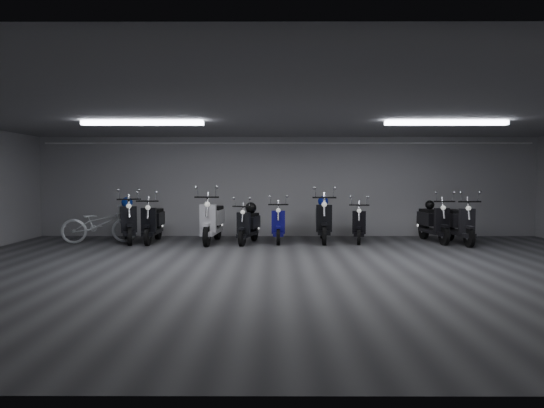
{
  "coord_description": "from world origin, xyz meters",
  "views": [
    {
      "loc": [
        -0.41,
        -8.57,
        1.67
      ],
      "look_at": [
        -0.44,
        2.5,
        1.05
      ],
      "focal_mm": 31.78,
      "sensor_mm": 36.0,
      "label": 1
    }
  ],
  "objects_px": {
    "scooter_7": "(359,218)",
    "scooter_5": "(323,214)",
    "scooter_2": "(212,214)",
    "bicycle": "(99,220)",
    "helmet_1": "(251,208)",
    "scooter_9": "(459,217)",
    "scooter_3": "(248,220)",
    "scooter_4": "(278,218)",
    "scooter_0": "(128,215)",
    "helmet_3": "(323,201)",
    "helmet_0": "(430,205)",
    "scooter_8": "(434,216)",
    "helmet_2": "(127,202)",
    "scooter_1": "(153,216)"
  },
  "relations": [
    {
      "from": "scooter_5",
      "to": "bicycle",
      "type": "relative_size",
      "value": 1.07
    },
    {
      "from": "scooter_4",
      "to": "helmet_2",
      "type": "relative_size",
      "value": 5.88
    },
    {
      "from": "scooter_0",
      "to": "bicycle",
      "type": "bearing_deg",
      "value": 167.21
    },
    {
      "from": "scooter_2",
      "to": "bicycle",
      "type": "bearing_deg",
      "value": -175.89
    },
    {
      "from": "scooter_5",
      "to": "scooter_1",
      "type": "bearing_deg",
      "value": -173.81
    },
    {
      "from": "scooter_0",
      "to": "scooter_8",
      "type": "relative_size",
      "value": 1.05
    },
    {
      "from": "scooter_4",
      "to": "scooter_8",
      "type": "bearing_deg",
      "value": 1.3
    },
    {
      "from": "scooter_0",
      "to": "scooter_3",
      "type": "height_order",
      "value": "scooter_0"
    },
    {
      "from": "scooter_0",
      "to": "helmet_2",
      "type": "height_order",
      "value": "scooter_0"
    },
    {
      "from": "scooter_2",
      "to": "helmet_3",
      "type": "height_order",
      "value": "scooter_2"
    },
    {
      "from": "scooter_0",
      "to": "scooter_3",
      "type": "relative_size",
      "value": 1.17
    },
    {
      "from": "scooter_2",
      "to": "scooter_9",
      "type": "distance_m",
      "value": 6.18
    },
    {
      "from": "scooter_7",
      "to": "helmet_2",
      "type": "relative_size",
      "value": 5.8
    },
    {
      "from": "scooter_7",
      "to": "bicycle",
      "type": "bearing_deg",
      "value": -168.07
    },
    {
      "from": "helmet_2",
      "to": "scooter_0",
      "type": "bearing_deg",
      "value": -70.17
    },
    {
      "from": "bicycle",
      "to": "helmet_2",
      "type": "distance_m",
      "value": 0.81
    },
    {
      "from": "scooter_7",
      "to": "scooter_5",
      "type": "bearing_deg",
      "value": -174.24
    },
    {
      "from": "scooter_0",
      "to": "scooter_8",
      "type": "height_order",
      "value": "scooter_0"
    },
    {
      "from": "scooter_4",
      "to": "helmet_1",
      "type": "xyz_separation_m",
      "value": [
        -0.71,
        -0.02,
        0.27
      ]
    },
    {
      "from": "helmet_0",
      "to": "scooter_9",
      "type": "bearing_deg",
      "value": -47.47
    },
    {
      "from": "helmet_2",
      "to": "helmet_3",
      "type": "relative_size",
      "value": 1.04
    },
    {
      "from": "scooter_7",
      "to": "helmet_0",
      "type": "bearing_deg",
      "value": 18.28
    },
    {
      "from": "scooter_3",
      "to": "helmet_0",
      "type": "xyz_separation_m",
      "value": [
        4.72,
        0.5,
        0.35
      ]
    },
    {
      "from": "scooter_1",
      "to": "scooter_5",
      "type": "height_order",
      "value": "scooter_5"
    },
    {
      "from": "scooter_1",
      "to": "scooter_9",
      "type": "xyz_separation_m",
      "value": [
        7.71,
        -0.25,
        0.0
      ]
    },
    {
      "from": "scooter_9",
      "to": "bicycle",
      "type": "xyz_separation_m",
      "value": [
        -9.06,
        0.19,
        -0.09
      ]
    },
    {
      "from": "scooter_1",
      "to": "scooter_5",
      "type": "distance_m",
      "value": 4.37
    },
    {
      "from": "scooter_7",
      "to": "scooter_8",
      "type": "relative_size",
      "value": 0.91
    },
    {
      "from": "scooter_1",
      "to": "helmet_1",
      "type": "bearing_deg",
      "value": -0.11
    },
    {
      "from": "scooter_1",
      "to": "scooter_9",
      "type": "relative_size",
      "value": 1.0
    },
    {
      "from": "scooter_4",
      "to": "scooter_2",
      "type": "bearing_deg",
      "value": -173.59
    },
    {
      "from": "scooter_7",
      "to": "helmet_1",
      "type": "distance_m",
      "value": 2.8
    },
    {
      "from": "scooter_7",
      "to": "helmet_3",
      "type": "distance_m",
      "value": 1.05
    },
    {
      "from": "scooter_0",
      "to": "scooter_9",
      "type": "relative_size",
      "value": 1.04
    },
    {
      "from": "scooter_0",
      "to": "helmet_3",
      "type": "relative_size",
      "value": 6.9
    },
    {
      "from": "scooter_2",
      "to": "scooter_5",
      "type": "bearing_deg",
      "value": 9.73
    },
    {
      "from": "helmet_3",
      "to": "scooter_8",
      "type": "bearing_deg",
      "value": -6.99
    },
    {
      "from": "scooter_4",
      "to": "scooter_5",
      "type": "distance_m",
      "value": 1.17
    },
    {
      "from": "scooter_0",
      "to": "bicycle",
      "type": "xyz_separation_m",
      "value": [
        -0.7,
        -0.09,
        -0.11
      ]
    },
    {
      "from": "scooter_9",
      "to": "scooter_4",
      "type": "bearing_deg",
      "value": 174.18
    },
    {
      "from": "bicycle",
      "to": "scooter_0",
      "type": "bearing_deg",
      "value": -96.24
    },
    {
      "from": "scooter_5",
      "to": "scooter_7",
      "type": "bearing_deg",
      "value": -0.97
    },
    {
      "from": "scooter_9",
      "to": "scooter_3",
      "type": "bearing_deg",
      "value": 177.3
    },
    {
      "from": "scooter_8",
      "to": "bicycle",
      "type": "relative_size",
      "value": 0.98
    },
    {
      "from": "scooter_0",
      "to": "scooter_8",
      "type": "distance_m",
      "value": 7.84
    },
    {
      "from": "helmet_3",
      "to": "helmet_0",
      "type": "bearing_deg",
      "value": -1.98
    },
    {
      "from": "helmet_1",
      "to": "helmet_3",
      "type": "bearing_deg",
      "value": 11.4
    },
    {
      "from": "scooter_7",
      "to": "helmet_0",
      "type": "xyz_separation_m",
      "value": [
        1.88,
        0.25,
        0.34
      ]
    },
    {
      "from": "scooter_2",
      "to": "scooter_4",
      "type": "relative_size",
      "value": 1.19
    },
    {
      "from": "helmet_1",
      "to": "scooter_5",
      "type": "bearing_deg",
      "value": 3.37
    }
  ]
}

